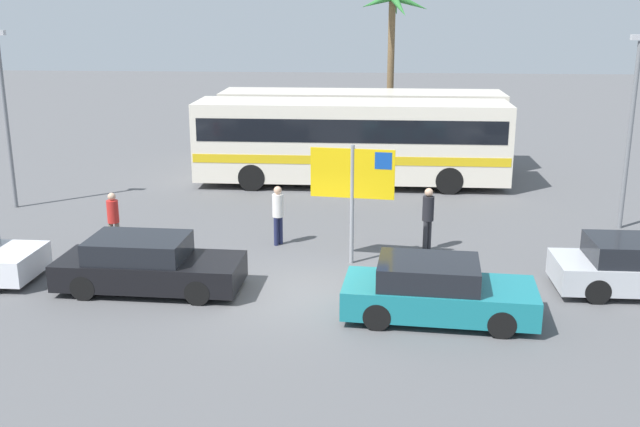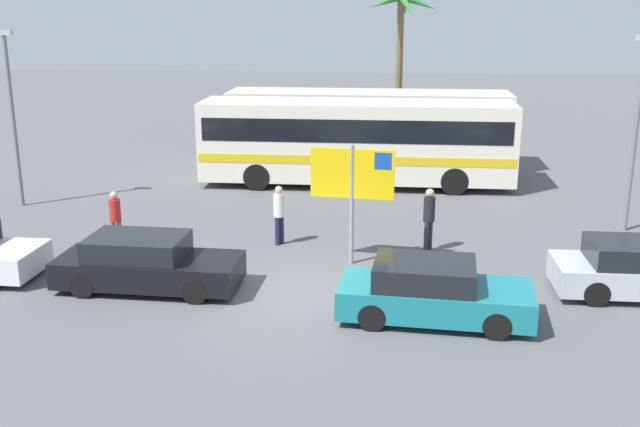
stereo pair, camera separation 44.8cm
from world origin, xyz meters
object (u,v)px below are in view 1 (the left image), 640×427
bus_front_coach (351,138)px  pedestrian_by_bus (113,217)px  car_black (147,265)px  pedestrian_crossing_lot (428,214)px  pedestrian_near_sign (278,210)px  ferry_sign (354,178)px  car_teal (436,291)px  bus_rear_coach (361,125)px

bus_front_coach → pedestrian_by_bus: size_ratio=7.07×
car_black → pedestrian_by_bus: size_ratio=2.70×
bus_front_coach → pedestrian_crossing_lot: bearing=-72.8°
bus_front_coach → pedestrian_near_sign: (-1.82, -7.56, -0.77)m
ferry_sign → car_teal: ferry_sign is taller
pedestrian_by_bus → pedestrian_near_sign: 4.59m
pedestrian_crossing_lot → pedestrian_by_bus: (-8.75, -0.59, -0.09)m
bus_front_coach → ferry_sign: (0.37, -8.98, 0.54)m
car_teal → pedestrian_by_bus: pedestrian_by_bus is taller
bus_front_coach → ferry_sign: size_ratio=3.65×
bus_rear_coach → pedestrian_near_sign: size_ratio=6.78×
car_black → pedestrian_by_bus: 3.46m
bus_front_coach → ferry_sign: 9.01m
pedestrian_near_sign → ferry_sign: bearing=4.5°
car_teal → pedestrian_near_sign: pedestrian_near_sign is taller
car_black → car_teal: same height
car_teal → pedestrian_crossing_lot: bearing=93.0°
bus_rear_coach → pedestrian_near_sign: (-2.15, -10.90, -0.77)m
bus_rear_coach → pedestrian_by_bus: size_ratio=7.07×
ferry_sign → car_black: bearing=-148.0°
pedestrian_crossing_lot → pedestrian_near_sign: pedestrian_crossing_lot is taller
car_teal → pedestrian_near_sign: size_ratio=2.49×
ferry_sign → car_black: ferry_sign is taller
car_teal → bus_rear_coach: bearing=101.6°
car_teal → pedestrian_crossing_lot: pedestrian_crossing_lot is taller
car_teal → pedestrian_by_bus: 9.56m
ferry_sign → pedestrian_by_bus: 6.88m
bus_front_coach → car_black: size_ratio=2.62×
car_black → pedestrian_by_bus: (-1.83, 2.92, 0.34)m
ferry_sign → pedestrian_crossing_lot: ferry_sign is taller
pedestrian_crossing_lot → pedestrian_by_bus: 8.77m
car_black → pedestrian_near_sign: bearing=56.1°
bus_front_coach → pedestrian_by_bus: bus_front_coach is taller
bus_front_coach → bus_rear_coach: size_ratio=1.00×
bus_rear_coach → ferry_sign: size_ratio=3.65×
ferry_sign → pedestrian_crossing_lot: (2.03, 1.22, -1.26)m
car_black → ferry_sign: bearing=27.2°
ferry_sign → bus_rear_coach: bearing=97.1°
bus_rear_coach → pedestrian_by_bus: bearing=-119.7°
ferry_sign → pedestrian_crossing_lot: 2.68m
pedestrian_near_sign → bus_front_coach: bearing=114.0°
pedestrian_crossing_lot → pedestrian_near_sign: size_ratio=1.04×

